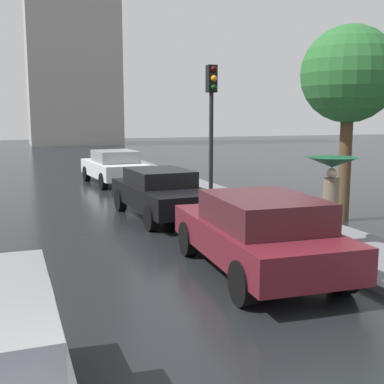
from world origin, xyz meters
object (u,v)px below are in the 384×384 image
Objects in this scene: pedestrian_with_umbrella_far at (332,175)px; street_tree_near at (349,76)px; car_black_mid_road at (161,192)px; traffic_light at (212,109)px; car_maroon_far_ahead at (258,232)px; car_white_behind_camera at (114,167)px.

street_tree_near reaches higher than pedestrian_with_umbrella_far.
traffic_light is (1.61, 0.33, 2.24)m from car_black_mid_road.
street_tree_near is at bearing -41.67° from traffic_light.
car_maroon_far_ahead reaches higher than car_white_behind_camera.
street_tree_near is at bearing 39.96° from car_maroon_far_ahead.
street_tree_near reaches higher than traffic_light.
pedestrian_with_umbrella_far is at bearing 25.55° from car_maroon_far_ahead.
car_white_behind_camera is (-0.01, 12.27, -0.03)m from car_maroon_far_ahead.
street_tree_near is at bearing -28.85° from car_black_mid_road.
traffic_light is at bearing 108.65° from pedestrian_with_umbrella_far.
traffic_light reaches higher than car_maroon_far_ahead.
pedestrian_with_umbrella_far reaches higher than car_maroon_far_ahead.
traffic_light is 0.80× the size of street_tree_near.
car_maroon_far_ahead is 0.99× the size of car_white_behind_camera.
car_black_mid_road is 7.04m from car_white_behind_camera.
pedestrian_with_umbrella_far is at bearing -81.97° from traffic_light.
traffic_light is at bearing 8.60° from car_black_mid_road.
car_maroon_far_ahead is 1.06× the size of traffic_light.
car_maroon_far_ahead is 2.39× the size of pedestrian_with_umbrella_far.
car_black_mid_road is at bearing 154.12° from street_tree_near.
car_black_mid_road is at bearing 94.99° from car_maroon_far_ahead.
traffic_light is 3.75m from street_tree_near.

